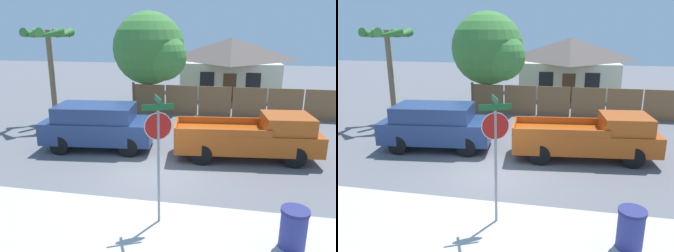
% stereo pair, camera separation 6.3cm
% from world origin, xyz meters
% --- Properties ---
extents(ground_plane, '(80.00, 80.00, 0.00)m').
position_xyz_m(ground_plane, '(0.00, 0.00, 0.00)').
color(ground_plane, slate).
extents(sidewalk_strip, '(36.00, 3.20, 0.01)m').
position_xyz_m(sidewalk_strip, '(0.00, -3.60, 0.00)').
color(sidewalk_strip, beige).
rests_on(sidewalk_strip, ground).
extents(wooden_fence, '(11.99, 0.12, 1.85)m').
position_xyz_m(wooden_fence, '(2.61, 8.59, 0.88)').
color(wooden_fence, brown).
rests_on(wooden_fence, ground).
extents(house, '(7.64, 8.04, 4.35)m').
position_xyz_m(house, '(2.42, 16.55, 2.26)').
color(house, beige).
rests_on(house, ground).
extents(oak_tree, '(4.60, 4.39, 6.02)m').
position_xyz_m(oak_tree, '(-2.32, 9.31, 3.73)').
color(oak_tree, brown).
rests_on(oak_tree, ground).
extents(palm_tree, '(2.49, 2.69, 5.01)m').
position_xyz_m(palm_tree, '(-6.75, 5.30, 4.29)').
color(palm_tree, brown).
rests_on(palm_tree, ground).
extents(red_suv, '(4.75, 2.46, 1.90)m').
position_xyz_m(red_suv, '(-2.94, 2.04, 1.04)').
color(red_suv, navy).
rests_on(red_suv, ground).
extents(orange_pickup, '(5.68, 2.41, 1.79)m').
position_xyz_m(orange_pickup, '(3.41, 2.07, 0.88)').
color(orange_pickup, '#B74C14').
rests_on(orange_pickup, ground).
extents(stop_sign, '(0.74, 0.67, 3.36)m').
position_xyz_m(stop_sign, '(0.79, -2.98, 2.26)').
color(stop_sign, gray).
rests_on(stop_sign, ground).
extents(trash_bin, '(0.64, 0.64, 0.98)m').
position_xyz_m(trash_bin, '(4.07, -3.46, 0.50)').
color(trash_bin, navy).
rests_on(trash_bin, ground).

